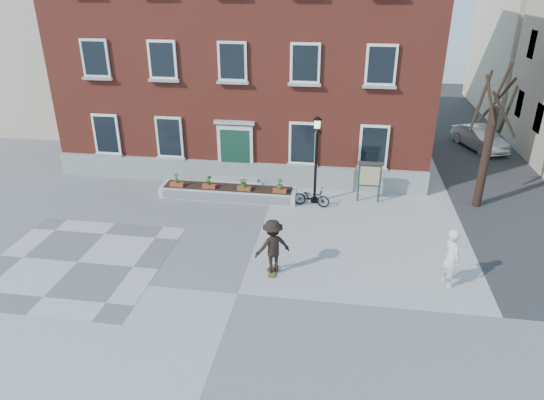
% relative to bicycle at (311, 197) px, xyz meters
% --- Properties ---
extents(ground, '(100.00, 100.00, 0.00)m').
position_rel_bicycle_xyz_m(ground, '(-1.81, -6.90, -0.42)').
color(ground, '#979799').
rests_on(ground, ground).
extents(checker_patch, '(6.00, 6.00, 0.01)m').
position_rel_bicycle_xyz_m(checker_patch, '(-7.81, -5.90, -0.41)').
color(checker_patch, '#5B5B5D').
rests_on(checker_patch, ground).
extents(distant_building, '(10.00, 12.00, 13.00)m').
position_rel_bicycle_xyz_m(distant_building, '(-19.81, 13.10, 6.08)').
color(distant_building, '#C0B59B').
rests_on(distant_building, ground).
extents(bicycle, '(1.66, 0.78, 0.84)m').
position_rel_bicycle_xyz_m(bicycle, '(0.00, 0.00, 0.00)').
color(bicycle, black).
rests_on(bicycle, ground).
extents(parked_car, '(2.72, 4.19, 1.30)m').
position_rel_bicycle_xyz_m(parked_car, '(9.09, 9.29, 0.23)').
color(parked_car, silver).
rests_on(parked_car, ground).
extents(bystander, '(0.71, 0.86, 2.00)m').
position_rel_bicycle_xyz_m(bystander, '(4.84, -5.35, 0.58)').
color(bystander, silver).
rests_on(bystander, ground).
extents(brick_building, '(18.40, 10.85, 12.60)m').
position_rel_bicycle_xyz_m(brick_building, '(-3.81, 7.08, 5.88)').
color(brick_building, maroon).
rests_on(brick_building, ground).
extents(planter_assembly, '(6.20, 1.12, 1.15)m').
position_rel_bicycle_xyz_m(planter_assembly, '(-3.79, 0.28, -0.11)').
color(planter_assembly, silver).
rests_on(planter_assembly, ground).
extents(bare_tree, '(1.83, 1.83, 6.16)m').
position_rel_bicycle_xyz_m(bare_tree, '(7.20, 1.11, 2.37)').
color(bare_tree, black).
rests_on(bare_tree, ground).
extents(lamp_post, '(0.40, 0.40, 3.93)m').
position_rel_bicycle_xyz_m(lamp_post, '(0.11, 0.40, 2.12)').
color(lamp_post, black).
rests_on(lamp_post, ground).
extents(notice_board, '(1.10, 0.16, 1.87)m').
position_rel_bicycle_xyz_m(notice_board, '(2.47, 0.82, 0.84)').
color(notice_board, '#1A3424').
rests_on(notice_board, ground).
extents(skateboarder, '(1.41, 1.22, 1.97)m').
position_rel_bicycle_xyz_m(skateboarder, '(-0.89, -5.49, 0.60)').
color(skateboarder, brown).
rests_on(skateboarder, ground).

